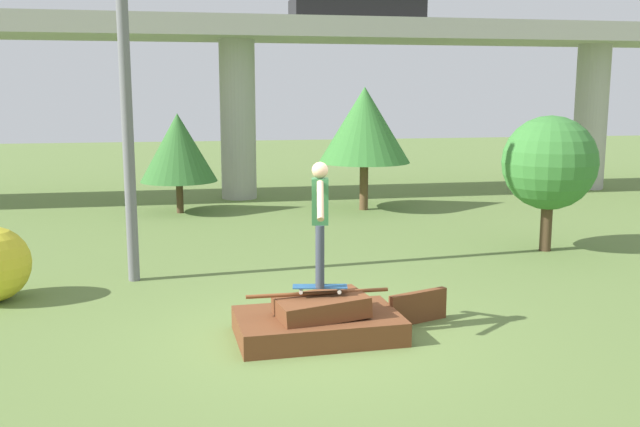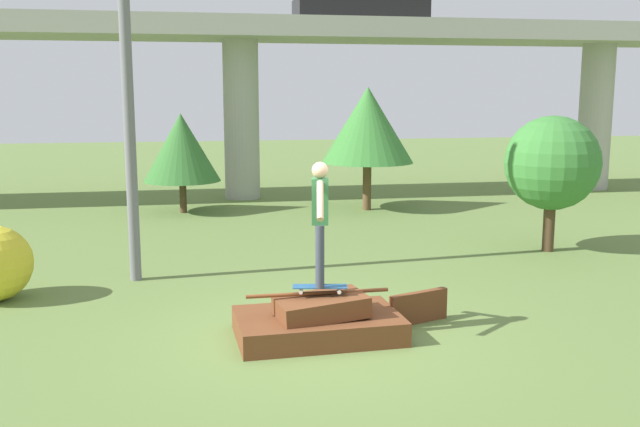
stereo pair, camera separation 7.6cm
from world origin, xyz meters
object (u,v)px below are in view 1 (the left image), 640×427
at_px(skateboard, 320,287).
at_px(skater, 320,215).
at_px(car_on_overpass_mid, 355,3).
at_px(tree_behind_left, 178,148).
at_px(tree_behind_right, 549,163).
at_px(tree_mid_back, 364,125).
at_px(utility_pole, 124,45).

xyz_separation_m(skateboard, skater, (-0.00, -0.00, 0.99)).
bearing_deg(car_on_overpass_mid, skater, -105.54).
bearing_deg(car_on_overpass_mid, tree_behind_left, -155.22).
relative_size(skateboard, skater, 0.45).
bearing_deg(skateboard, skater, -158.20).
xyz_separation_m(tree_behind_left, tree_behind_right, (7.61, -6.35, 0.05)).
bearing_deg(tree_behind_left, car_on_overpass_mid, 24.78).
bearing_deg(tree_mid_back, tree_behind_right, -67.42).
distance_m(skateboard, tree_behind_left, 11.01).
bearing_deg(tree_behind_left, tree_mid_back, -5.00).
distance_m(utility_pole, tree_mid_back, 9.16).
bearing_deg(tree_behind_left, tree_behind_right, -39.84).
bearing_deg(utility_pole, car_on_overpass_mid, 56.68).
bearing_deg(tree_mid_back, utility_pole, -131.68).
height_order(skater, tree_behind_left, tree_behind_left).
bearing_deg(tree_mid_back, skateboard, -107.65).
height_order(skateboard, skater, skater).
distance_m(car_on_overpass_mid, tree_behind_left, 7.48).
bearing_deg(skater, skateboard, 21.80).
bearing_deg(tree_behind_left, skater, -80.19).
xyz_separation_m(skateboard, tree_mid_back, (3.29, 10.35, 1.68)).
bearing_deg(utility_pole, tree_behind_left, 83.47).
bearing_deg(tree_mid_back, skater, -107.65).
height_order(skateboard, car_on_overpass_mid, car_on_overpass_mid).
distance_m(skateboard, tree_behind_right, 7.36).
distance_m(skateboard, tree_mid_back, 10.99).
distance_m(skater, tree_mid_back, 10.88).
xyz_separation_m(car_on_overpass_mid, tree_behind_left, (-5.59, -2.58, -4.26)).
bearing_deg(skater, tree_behind_right, 37.75).
distance_m(utility_pole, tree_behind_right, 8.77).
xyz_separation_m(skater, tree_mid_back, (3.29, 10.35, 0.68)).
distance_m(utility_pole, tree_behind_left, 7.57).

